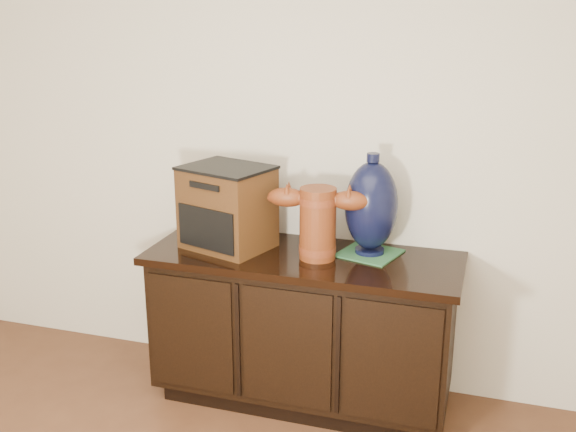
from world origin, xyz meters
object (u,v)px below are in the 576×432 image
(lamp_base, at_px, (371,206))
(spray_can, at_px, (309,223))
(tv_radio, at_px, (227,207))
(terracotta_vessel, at_px, (318,219))
(sideboard, at_px, (303,327))

(lamp_base, height_order, spray_can, lamp_base)
(tv_radio, xyz_separation_m, lamp_base, (0.67, 0.10, 0.03))
(terracotta_vessel, xyz_separation_m, spray_can, (-0.10, 0.21, -0.09))
(terracotta_vessel, bearing_deg, lamp_base, 23.32)
(sideboard, relative_size, tv_radio, 3.12)
(spray_can, bearing_deg, terracotta_vessel, -64.61)
(tv_radio, relative_size, spray_can, 2.38)
(terracotta_vessel, relative_size, spray_can, 2.38)
(terracotta_vessel, bearing_deg, tv_radio, 171.27)
(tv_radio, xyz_separation_m, spray_can, (0.35, 0.19, -0.10))
(terracotta_vessel, height_order, lamp_base, lamp_base)
(sideboard, relative_size, spray_can, 7.41)
(sideboard, bearing_deg, lamp_base, 19.84)
(lamp_base, bearing_deg, terracotta_vessel, -150.60)
(sideboard, distance_m, spray_can, 0.50)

